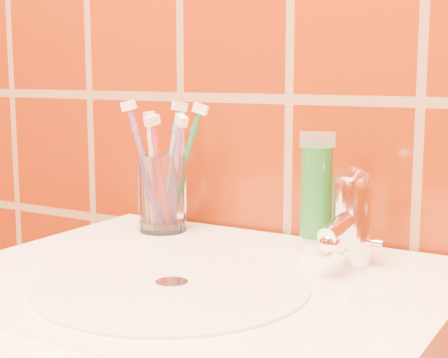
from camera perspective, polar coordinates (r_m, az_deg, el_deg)
The scene contains 9 objects.
glass_tumbler at distance 1.00m, azimuth -5.16°, elevation -1.16°, with size 0.07×0.07×0.11m, color white.
toothpaste_tube at distance 0.87m, azimuth 7.67°, elevation -1.53°, with size 0.04×0.04×0.16m.
faucet at distance 0.83m, azimuth 10.50°, elevation -2.77°, with size 0.05×0.11×0.12m.
toothbrush_0 at distance 0.98m, azimuth -5.35°, elevation 0.31°, with size 0.03×0.05×0.18m, color #B52634, non-canonical shape.
toothbrush_1 at distance 1.00m, azimuth -5.94°, elevation 0.59°, with size 0.05×0.04×0.18m, color white, non-canonical shape.
toothbrush_2 at distance 0.99m, azimuth -3.49°, elevation 0.89°, with size 0.08×0.04×0.19m, color #1D6E3F, non-canonical shape.
toothbrush_3 at distance 0.97m, azimuth -4.11°, elevation 0.33°, with size 0.07×0.05×0.18m, color #784390, non-canonical shape.
toothbrush_4 at distance 0.98m, azimuth -6.53°, elevation 0.94°, with size 0.06×0.05×0.20m, color #79418B, non-canonical shape.
toothbrush_5 at distance 1.01m, azimuth -4.55°, elevation 1.06°, with size 0.04×0.06×0.19m, color #7090C8, non-canonical shape.
Camera 1 is at (0.41, 0.32, 1.08)m, focal length 55.00 mm.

